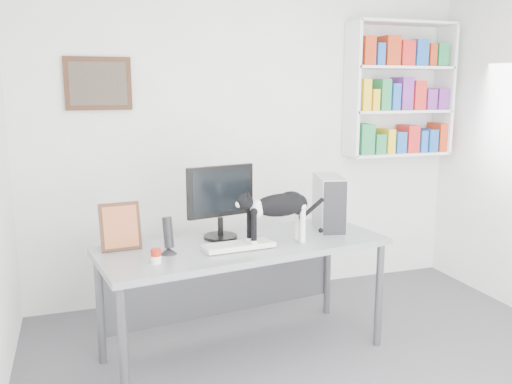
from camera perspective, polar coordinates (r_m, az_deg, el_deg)
room at (r=3.04m, az=11.38°, el=0.87°), size 4.01×4.01×2.70m
bookshelf at (r=5.30m, az=14.89°, el=10.38°), size 1.03×0.28×1.24m
wall_art at (r=4.57m, az=-16.29°, el=10.90°), size 0.52×0.04×0.42m
desk at (r=3.87m, az=-1.25°, el=-11.20°), size 2.06×1.05×0.82m
monitor at (r=3.79m, az=-3.79°, el=-1.02°), size 0.54×0.34×0.53m
keyboard at (r=3.61m, az=-1.87°, el=-5.67°), size 0.49×0.22×0.04m
pc_tower at (r=4.09m, az=7.67°, el=-1.12°), size 0.27×0.43×0.40m
speaker at (r=3.51m, az=-9.23°, el=-4.48°), size 0.14×0.14×0.25m
leaning_print at (r=3.66m, az=-14.10°, el=-3.44°), size 0.27×0.13×0.32m
soup_can at (r=3.36m, az=-10.49°, el=-6.65°), size 0.08×0.08×0.09m
cat at (r=3.66m, az=2.38°, el=-2.76°), size 0.61×0.22×0.37m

